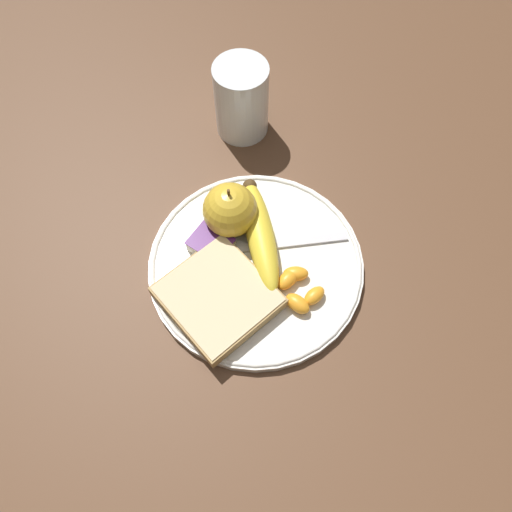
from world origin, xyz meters
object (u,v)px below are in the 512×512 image
(banana, at_px, (260,234))
(bread_slice, at_px, (218,297))
(juice_glass, at_px, (242,102))
(jam_packet, at_px, (211,245))
(apple, at_px, (230,210))
(plate, at_px, (256,265))
(fork, at_px, (259,246))

(banana, bearing_deg, bread_slice, 93.15)
(juice_glass, height_order, jam_packet, juice_glass)
(apple, bearing_deg, juice_glass, -59.71)
(juice_glass, height_order, banana, juice_glass)
(juice_glass, bearing_deg, apple, 120.29)
(plate, bearing_deg, banana, -64.37)
(juice_glass, xyz_separation_m, fork, (-0.14, 0.16, -0.04))
(juice_glass, height_order, bread_slice, juice_glass)
(juice_glass, height_order, fork, juice_glass)
(juice_glass, distance_m, bread_slice, 0.29)
(banana, height_order, jam_packet, banana)
(fork, distance_m, jam_packet, 0.06)
(jam_packet, bearing_deg, banana, -134.16)
(banana, relative_size, fork, 0.89)
(bread_slice, relative_size, jam_packet, 2.92)
(banana, relative_size, bread_slice, 0.96)
(bread_slice, xyz_separation_m, jam_packet, (0.05, -0.05, -0.00))
(juice_glass, xyz_separation_m, apple, (-0.09, 0.15, -0.01))
(plate, xyz_separation_m, juice_glass, (0.15, -0.18, 0.04))
(plate, bearing_deg, apple, -26.02)
(apple, xyz_separation_m, banana, (-0.04, -0.00, -0.02))
(apple, xyz_separation_m, bread_slice, (-0.05, 0.10, -0.02))
(apple, bearing_deg, fork, 170.81)
(banana, height_order, fork, banana)
(apple, height_order, banana, apple)
(banana, bearing_deg, fork, 114.07)
(jam_packet, bearing_deg, juice_glass, -65.53)
(bread_slice, bearing_deg, apple, -62.57)
(apple, bearing_deg, bread_slice, 117.43)
(plate, height_order, juice_glass, juice_glass)
(plate, xyz_separation_m, banana, (0.01, -0.03, 0.02))
(juice_glass, distance_m, fork, 0.21)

